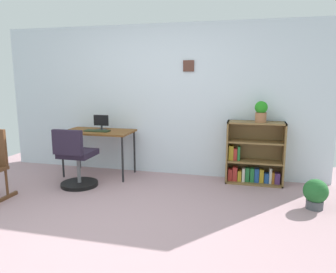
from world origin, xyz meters
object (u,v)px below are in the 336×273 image
keyboard (97,131)px  potted_plant_floor (316,193)px  desk (99,134)px  office_chair (76,162)px  bookshelf_low (253,157)px  potted_plant_on_shelf (261,111)px  monitor (101,123)px

keyboard → potted_plant_floor: bearing=-10.0°
desk → office_chair: bearing=-94.6°
bookshelf_low → potted_plant_on_shelf: size_ratio=3.06×
office_chair → desk: bearing=85.4°
bookshelf_low → potted_plant_floor: 1.10m
desk → keyboard: 0.10m
potted_plant_floor → potted_plant_on_shelf: bearing=129.5°
keyboard → office_chair: (-0.06, -0.54, -0.35)m
desk → potted_plant_floor: 3.15m
desk → office_chair: 0.68m
keyboard → office_chair: bearing=-96.7°
potted_plant_on_shelf → bookshelf_low: bearing=143.4°
desk → monitor: size_ratio=4.42×
desk → monitor: monitor is taller
monitor → office_chair: size_ratio=0.28×
desk → monitor: (0.03, 0.05, 0.17)m
keyboard → bookshelf_low: bearing=7.0°
monitor → potted_plant_on_shelf: (2.39, 0.10, 0.23)m
desk → monitor: 0.18m
potted_plant_floor → keyboard: bearing=170.0°
potted_plant_floor → bookshelf_low: bearing=130.6°
monitor → office_chair: monitor is taller
bookshelf_low → potted_plant_floor: bearing=-49.4°
desk → bookshelf_low: bookshelf_low is taller
desk → potted_plant_on_shelf: 2.46m
monitor → office_chair: bearing=-96.5°
office_chair → potted_plant_floor: 3.11m
office_chair → potted_plant_on_shelf: bearing=17.4°
monitor → potted_plant_floor: monitor is taller
desk → office_chair: (-0.05, -0.62, -0.29)m
potted_plant_on_shelf → potted_plant_floor: potted_plant_on_shelf is taller
keyboard → office_chair: size_ratio=0.46×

